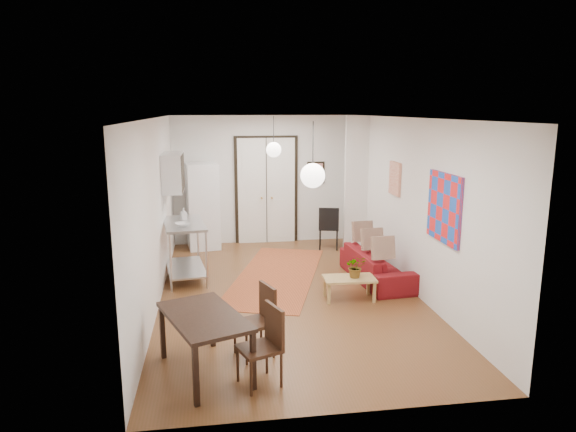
{
  "coord_description": "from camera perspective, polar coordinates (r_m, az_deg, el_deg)",
  "views": [
    {
      "loc": [
        -1.2,
        -8.07,
        3.05
      ],
      "look_at": [
        0.05,
        0.39,
        1.25
      ],
      "focal_mm": 32.0,
      "sensor_mm": 36.0,
      "label": 1
    }
  ],
  "objects": [
    {
      "name": "bowl",
      "position": [
        9.05,
        -11.68,
        -0.94
      ],
      "size": [
        0.32,
        0.32,
        0.06
      ],
      "primitive_type": "imported",
      "rotation": [
        0.0,
        0.0,
        0.37
      ],
      "color": "silver",
      "rests_on": "kitchen_counter"
    },
    {
      "name": "kitchen_counter",
      "position": [
        9.43,
        -11.41,
        -2.76
      ],
      "size": [
        0.87,
        1.45,
        1.05
      ],
      "rotation": [
        0.0,
        0.0,
        0.14
      ],
      "color": "#BBBEC1",
      "rests_on": "floor"
    },
    {
      "name": "dining_chair_near",
      "position": [
        6.57,
        -3.88,
        -10.79
      ],
      "size": [
        0.55,
        0.66,
        0.9
      ],
      "rotation": [
        0.0,
        0.0,
        -1.2
      ],
      "color": "#341F10",
      "rests_on": "floor"
    },
    {
      "name": "ceiling",
      "position": [
        8.16,
        0.06,
        10.83
      ],
      "size": [
        4.2,
        7.0,
        0.02
      ],
      "primitive_type": "cube",
      "color": "white",
      "rests_on": "wall_back"
    },
    {
      "name": "painting_popart",
      "position": [
        7.69,
        16.97,
        0.87
      ],
      "size": [
        0.05,
        1.0,
        1.0
      ],
      "primitive_type": "cube",
      "color": "red",
      "rests_on": "wall_right"
    },
    {
      "name": "pendant_back",
      "position": [
        10.17,
        -1.6,
        7.37
      ],
      "size": [
        0.3,
        0.3,
        0.8
      ],
      "color": "white",
      "rests_on": "ceiling"
    },
    {
      "name": "fridge",
      "position": [
        11.42,
        -9.44,
        1.09
      ],
      "size": [
        0.75,
        0.75,
        1.89
      ],
      "primitive_type": "cube",
      "rotation": [
        0.0,
        0.0,
        0.14
      ],
      "color": "white",
      "rests_on": "floor"
    },
    {
      "name": "wall_back",
      "position": [
        11.74,
        -2.45,
        4.04
      ],
      "size": [
        4.2,
        0.02,
        2.9
      ],
      "primitive_type": "cube",
      "color": "silver",
      "rests_on": "floor"
    },
    {
      "name": "dining_chair_far",
      "position": [
        5.94,
        -3.33,
        -13.37
      ],
      "size": [
        0.55,
        0.66,
        0.9
      ],
      "rotation": [
        0.0,
        0.0,
        -1.2
      ],
      "color": "#341F10",
      "rests_on": "floor"
    },
    {
      "name": "coffee_table",
      "position": [
        8.42,
        6.83,
        -7.12
      ],
      "size": [
        0.85,
        0.49,
        0.37
      ],
      "rotation": [
        0.0,
        0.0,
        -0.04
      ],
      "color": "tan",
      "rests_on": "floor"
    },
    {
      "name": "floor",
      "position": [
        8.71,
        0.06,
        -8.62
      ],
      "size": [
        7.0,
        7.0,
        0.0
      ],
      "primitive_type": "plane",
      "color": "brown",
      "rests_on": "ground"
    },
    {
      "name": "wall_cabinet",
      "position": [
        9.66,
        -12.65,
        4.76
      ],
      "size": [
        0.35,
        1.0,
        0.7
      ],
      "primitive_type": "cube",
      "color": "silver",
      "rests_on": "wall_left"
    },
    {
      "name": "wall_left",
      "position": [
        8.27,
        -14.48,
        0.35
      ],
      "size": [
        0.02,
        7.0,
        2.9
      ],
      "primitive_type": "cube",
      "color": "silver",
      "rests_on": "floor"
    },
    {
      "name": "wall_front",
      "position": [
        4.98,
        6.01,
        -6.9
      ],
      "size": [
        4.2,
        0.02,
        2.9
      ],
      "primitive_type": "cube",
      "color": "silver",
      "rests_on": "floor"
    },
    {
      "name": "pendant_front",
      "position": [
        6.23,
        2.76,
        4.51
      ],
      "size": [
        0.3,
        0.3,
        0.8
      ],
      "color": "white",
      "rests_on": "ceiling"
    },
    {
      "name": "double_doors",
      "position": [
        11.73,
        -2.42,
        2.8
      ],
      "size": [
        1.44,
        0.06,
        2.5
      ],
      "primitive_type": "cube",
      "color": "white",
      "rests_on": "wall_back"
    },
    {
      "name": "wall_right",
      "position": [
        8.86,
        13.62,
        1.14
      ],
      "size": [
        0.02,
        7.0,
        2.9
      ],
      "primitive_type": "cube",
      "color": "silver",
      "rests_on": "floor"
    },
    {
      "name": "dining_table",
      "position": [
        6.11,
        -9.3,
        -11.46
      ],
      "size": [
        1.17,
        1.49,
        0.73
      ],
      "rotation": [
        0.0,
        0.0,
        0.37
      ],
      "color": "black",
      "rests_on": "floor"
    },
    {
      "name": "print_left",
      "position": [
        10.16,
        -13.31,
        5.35
      ],
      "size": [
        0.03,
        0.44,
        0.54
      ],
      "primitive_type": "cube",
      "color": "#9C6241",
      "rests_on": "wall_left"
    },
    {
      "name": "potted_plant",
      "position": [
        8.37,
        7.53,
        -5.59
      ],
      "size": [
        0.33,
        0.29,
        0.36
      ],
      "primitive_type": "imported",
      "rotation": [
        0.0,
        0.0,
        -0.04
      ],
      "color": "#295B29",
      "rests_on": "coffee_table"
    },
    {
      "name": "painting_abstract",
      "position": [
        9.53,
        11.8,
        4.1
      ],
      "size": [
        0.05,
        0.5,
        0.6
      ],
      "primitive_type": "cube",
      "color": "#F4E5CB",
      "rests_on": "wall_right"
    },
    {
      "name": "poster_back",
      "position": [
        11.86,
        3.11,
        4.84
      ],
      "size": [
        0.4,
        0.03,
        0.5
      ],
      "primitive_type": "cube",
      "color": "red",
      "rests_on": "wall_back"
    },
    {
      "name": "soap_bottle",
      "position": [
        9.57,
        -11.52,
        0.25
      ],
      "size": [
        0.13,
        0.13,
        0.22
      ],
      "primitive_type": "imported",
      "rotation": [
        0.0,
        0.0,
        0.37
      ],
      "color": "teal",
      "rests_on": "kitchen_counter"
    },
    {
      "name": "sofa",
      "position": [
        9.39,
        9.82,
        -5.45
      ],
      "size": [
        0.91,
        1.96,
        0.56
      ],
      "primitive_type": "imported",
      "rotation": [
        0.0,
        0.0,
        1.66
      ],
      "color": "maroon",
      "rests_on": "floor"
    },
    {
      "name": "stub_partition",
      "position": [
        11.16,
        7.57,
        3.54
      ],
      "size": [
        0.5,
        0.1,
        2.9
      ],
      "primitive_type": "cube",
      "color": "silver",
      "rests_on": "floor"
    },
    {
      "name": "kilim_rug",
      "position": [
        9.6,
        -1.26,
        -6.61
      ],
      "size": [
        2.41,
        3.89,
        0.01
      ],
      "primitive_type": "cube",
      "rotation": [
        0.0,
        0.0,
        -0.31
      ],
      "color": "#A8512A",
      "rests_on": "floor"
    },
    {
      "name": "black_side_chair",
      "position": [
        11.42,
        4.45,
        -0.77
      ],
      "size": [
        0.52,
        0.53,
        0.95
      ],
      "rotation": [
        0.0,
        0.0,
        2.91
      ],
      "color": "black",
      "rests_on": "floor"
    }
  ]
}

